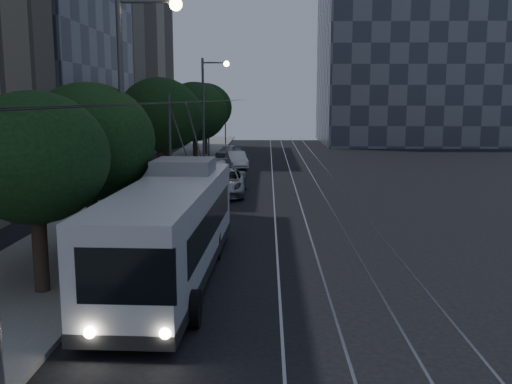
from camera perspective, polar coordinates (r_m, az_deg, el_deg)
The scene contains 19 objects.
ground at distance 21.11m, azimuth 1.37°, elevation -6.46°, with size 120.00×120.00×0.00m, color black.
sidewalk at distance 41.38m, azimuth -9.16°, elevation 1.32°, with size 5.00×90.00×0.15m, color slate.
tram_rails at distance 40.80m, azimuth 4.80°, elevation 1.20°, with size 4.52×90.00×0.02m.
overhead_wires at distance 40.67m, azimuth -5.76°, elevation 6.06°, with size 2.23×90.00×6.00m.
building_distant_right at distance 77.71m, azimuth 15.06°, elevation 13.61°, with size 22.00×18.00×24.00m, color #3A404A.
trolleybus at distance 18.32m, azimuth -8.38°, elevation -3.66°, with size 2.93×12.08×5.63m.
pickup_silver at distance 34.27m, azimuth -3.21°, elevation 0.98°, with size 2.59×5.63×1.56m, color #9B9DA2.
car_white_a at distance 37.86m, azimuth -4.91°, elevation 1.63°, with size 1.66×4.14×1.41m, color #AEAEB2.
car_white_b at distance 41.89m, azimuth -3.85°, elevation 2.29°, with size 1.79×4.41×1.28m, color silver.
car_white_c at distance 47.84m, azimuth -1.97°, elevation 3.24°, with size 1.45×4.15×1.37m, color silver.
car_white_d at distance 55.58m, azimuth -2.75°, elevation 4.06°, with size 1.58×3.93×1.34m, color silver.
tree_0 at distance 17.37m, azimuth -21.27°, elevation 3.16°, with size 4.21×4.21×5.98m.
tree_1 at distance 21.36m, azimuth -16.36°, elevation 4.79°, with size 4.71×4.71×6.33m.
tree_2 at distance 34.94m, azimuth -9.63°, elevation 7.64°, with size 4.88×4.88×7.02m.
tree_3 at distance 38.51m, azimuth -9.00°, elevation 7.48°, with size 4.97×4.97×6.84m.
tree_4 at distance 50.73m, azimuth -6.15°, elevation 7.99°, with size 5.76×5.76×7.22m.
tree_5 at distance 58.85m, azimuth -5.14°, elevation 8.40°, with size 5.51×5.51×7.34m.
streetlamp_near at distance 20.64m, azimuth -12.16°, elevation 8.97°, with size 2.29×0.44×9.38m.
streetlamp_far at distance 45.72m, azimuth -4.80°, elevation 8.87°, with size 2.19×0.44×8.88m.
Camera 1 is at (-0.09, -20.31, 5.73)m, focal length 40.00 mm.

